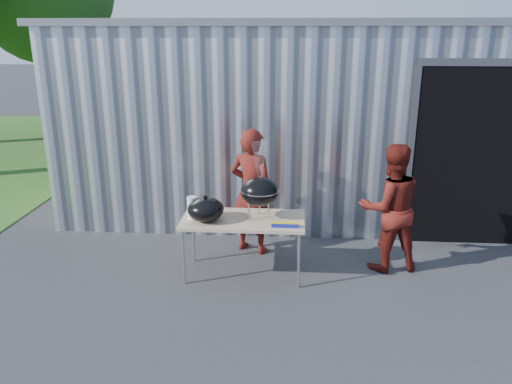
# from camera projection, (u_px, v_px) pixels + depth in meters

# --- Properties ---
(ground) EXTENTS (80.00, 80.00, 0.00)m
(ground) POSITION_uv_depth(u_px,v_px,m) (254.00, 293.00, 5.87)
(ground) COLOR #2D2D2F
(building) EXTENTS (8.20, 6.20, 3.10)m
(building) POSITION_uv_depth(u_px,v_px,m) (318.00, 106.00, 9.69)
(building) COLOR silver
(building) RESTS_ON ground
(folding_table) EXTENTS (1.50, 0.75, 0.75)m
(folding_table) POSITION_uv_depth(u_px,v_px,m) (243.00, 221.00, 6.12)
(folding_table) COLOR tan
(folding_table) RESTS_ON ground
(kettle_grill) EXTENTS (0.47, 0.47, 0.94)m
(kettle_grill) POSITION_uv_depth(u_px,v_px,m) (259.00, 186.00, 5.99)
(kettle_grill) COLOR black
(kettle_grill) RESTS_ON folding_table
(grill_lid) EXTENTS (0.44, 0.44, 0.32)m
(grill_lid) POSITION_uv_depth(u_px,v_px,m) (206.00, 209.00, 6.00)
(grill_lid) COLOR black
(grill_lid) RESTS_ON folding_table
(paper_towels) EXTENTS (0.12, 0.12, 0.28)m
(paper_towels) POSITION_uv_depth(u_px,v_px,m) (192.00, 208.00, 6.06)
(paper_towels) COLOR white
(paper_towels) RESTS_ON folding_table
(white_tub) EXTENTS (0.20, 0.15, 0.10)m
(white_tub) POSITION_uv_depth(u_px,v_px,m) (202.00, 207.00, 6.35)
(white_tub) COLOR white
(white_tub) RESTS_ON folding_table
(foil_box) EXTENTS (0.32, 0.06, 0.06)m
(foil_box) POSITION_uv_depth(u_px,v_px,m) (285.00, 225.00, 5.83)
(foil_box) COLOR #171D9B
(foil_box) RESTS_ON folding_table
(person_cook) EXTENTS (0.74, 0.63, 1.73)m
(person_cook) POSITION_uv_depth(u_px,v_px,m) (252.00, 191.00, 6.76)
(person_cook) COLOR #5F1912
(person_cook) RESTS_ON ground
(person_bystander) EXTENTS (0.91, 0.77, 1.65)m
(person_bystander) POSITION_uv_depth(u_px,v_px,m) (390.00, 208.00, 6.26)
(person_bystander) COLOR #5F1912
(person_bystander) RESTS_ON ground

